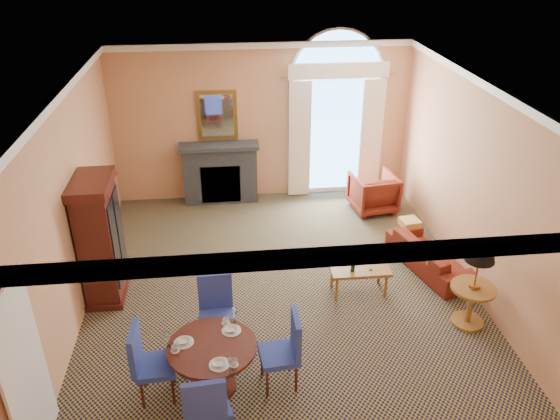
{
  "coord_description": "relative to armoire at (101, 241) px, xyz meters",
  "views": [
    {
      "loc": [
        -0.82,
        -6.82,
        5.17
      ],
      "look_at": [
        0.0,
        0.5,
        1.3
      ],
      "focal_mm": 35.0,
      "sensor_mm": 36.0,
      "label": 1
    }
  ],
  "objects": [
    {
      "name": "ground",
      "position": [
        2.72,
        -0.48,
        -0.94
      ],
      "size": [
        7.5,
        7.5,
        0.0
      ],
      "primitive_type": "plane",
      "color": "#14133C",
      "rests_on": "ground"
    },
    {
      "name": "room_envelope",
      "position": [
        2.69,
        0.19,
        1.57
      ],
      "size": [
        6.04,
        7.52,
        3.45
      ],
      "color": "tan",
      "rests_on": "ground"
    },
    {
      "name": "armoire",
      "position": [
        0.0,
        0.0,
        0.0
      ],
      "size": [
        0.56,
        1.0,
        1.96
      ],
      "color": "#3E140E",
      "rests_on": "ground"
    },
    {
      "name": "dining_table",
      "position": [
        1.65,
        -2.21,
        -0.43
      ],
      "size": [
        1.09,
        1.09,
        0.89
      ],
      "color": "#3E140E",
      "rests_on": "ground"
    },
    {
      "name": "dining_chair_north",
      "position": [
        1.69,
        -1.33,
        -0.35
      ],
      "size": [
        0.52,
        0.52,
        1.04
      ],
      "rotation": [
        0.0,
        0.0,
        3.01
      ],
      "color": "#273B9C",
      "rests_on": "ground"
    },
    {
      "name": "dining_chair_south",
      "position": [
        1.59,
        -3.05,
        -0.35
      ],
      "size": [
        0.56,
        0.56,
        1.04
      ],
      "rotation": [
        0.0,
        0.0,
        0.23
      ],
      "color": "#273B9C",
      "rests_on": "ground"
    },
    {
      "name": "dining_chair_east",
      "position": [
        2.56,
        -2.22,
        -0.35
      ],
      "size": [
        0.51,
        0.51,
        1.04
      ],
      "rotation": [
        0.0,
        0.0,
        1.67
      ],
      "color": "#273B9C",
      "rests_on": "ground"
    },
    {
      "name": "dining_chair_west",
      "position": [
        0.87,
        -2.25,
        -0.35
      ],
      "size": [
        0.5,
        0.49,
        1.04
      ],
      "rotation": [
        0.0,
        0.0,
        -1.52
      ],
      "color": "#273B9C",
      "rests_on": "ground"
    },
    {
      "name": "sofa",
      "position": [
        5.27,
        0.1,
        -0.69
      ],
      "size": [
        1.13,
        1.85,
        0.51
      ],
      "primitive_type": "imported",
      "rotation": [
        0.0,
        0.0,
        1.85
      ],
      "color": "maroon",
      "rests_on": "ground"
    },
    {
      "name": "armchair",
      "position": [
        4.86,
        2.3,
        -0.55
      ],
      "size": [
        0.95,
        0.97,
        0.78
      ],
      "primitive_type": "imported",
      "rotation": [
        0.0,
        0.0,
        3.29
      ],
      "color": "maroon",
      "rests_on": "ground"
    },
    {
      "name": "coffee_table",
      "position": [
        3.91,
        -0.43,
        -0.51
      ],
      "size": [
        0.92,
        0.52,
        0.78
      ],
      "rotation": [
        0.0,
        0.0,
        -0.01
      ],
      "color": "#A06B30",
      "rests_on": "ground"
    },
    {
      "name": "side_table",
      "position": [
        5.32,
        -1.35,
        -0.08
      ],
      "size": [
        0.63,
        0.63,
        1.34
      ],
      "color": "#A06B30",
      "rests_on": "ground"
    }
  ]
}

